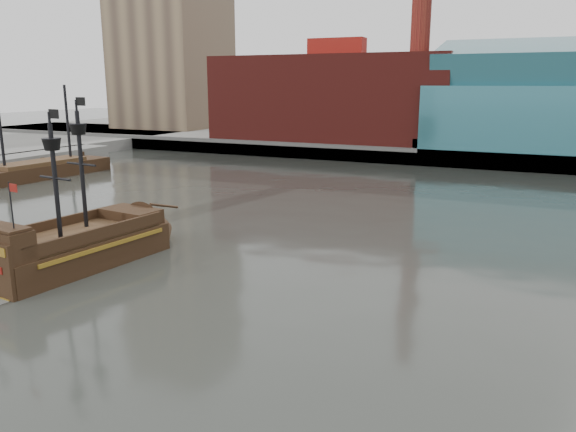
% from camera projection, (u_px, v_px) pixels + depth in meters
% --- Properties ---
extents(ground, '(400.00, 400.00, 0.00)m').
position_uv_depth(ground, '(255.00, 326.00, 29.35)').
color(ground, '#2A2C27').
rests_on(ground, ground).
extents(promenade_far, '(220.00, 60.00, 2.00)m').
position_uv_depth(promenade_far, '(475.00, 142.00, 110.38)').
color(promenade_far, slate).
rests_on(promenade_far, ground).
extents(seawall, '(220.00, 1.00, 2.60)m').
position_uv_depth(seawall, '(451.00, 159.00, 84.25)').
color(seawall, '#4C4C49').
rests_on(seawall, ground).
extents(skyline, '(149.00, 45.00, 62.00)m').
position_uv_depth(skyline, '(512.00, 10.00, 96.25)').
color(skyline, '#7E684B').
rests_on(skyline, promenade_far).
extents(pirate_ship, '(6.78, 16.88, 12.28)m').
position_uv_depth(pirate_ship, '(74.00, 251.00, 38.68)').
color(pirate_ship, black).
rests_on(pirate_ship, ground).
extents(docked_vessel, '(6.00, 20.55, 13.79)m').
position_uv_depth(docked_vessel, '(41.00, 172.00, 74.77)').
color(docked_vessel, black).
rests_on(docked_vessel, ground).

